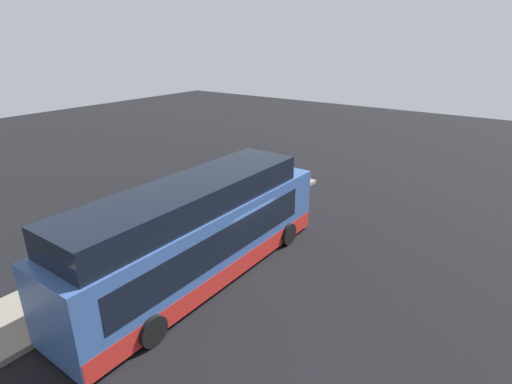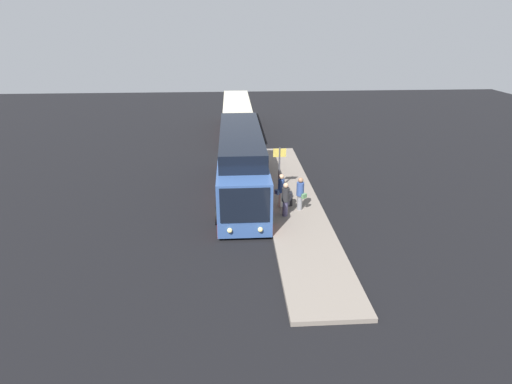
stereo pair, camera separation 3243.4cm
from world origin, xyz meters
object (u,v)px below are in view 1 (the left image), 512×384
(passenger_with_bags, at_px, (195,204))
(suitcase, at_px, (194,223))
(passenger_waiting, at_px, (204,211))
(passenger_boarding, at_px, (220,203))
(sign_post, at_px, (155,217))
(bus_lead, at_px, (199,236))

(passenger_with_bags, xyz_separation_m, suitcase, (-0.61, -0.46, -0.60))
(passenger_waiting, bearing_deg, passenger_boarding, 156.71)
(passenger_boarding, distance_m, passenger_waiting, 1.14)
(passenger_boarding, bearing_deg, sign_post, 86.70)
(bus_lead, xyz_separation_m, passenger_waiting, (2.46, 2.06, -0.44))
(passenger_with_bags, distance_m, sign_post, 3.15)
(passenger_with_bags, relative_size, suitcase, 1.83)
(passenger_boarding, distance_m, passenger_with_bags, 1.11)
(passenger_waiting, xyz_separation_m, sign_post, (-2.52, 0.19, 0.62))
(passenger_waiting, xyz_separation_m, passenger_with_bags, (0.46, 0.97, -0.05))
(passenger_boarding, relative_size, suitcase, 1.83)
(bus_lead, relative_size, suitcase, 11.59)
(sign_post, bearing_deg, passenger_boarding, -1.57)
(bus_lead, relative_size, passenger_waiting, 6.21)
(passenger_boarding, distance_m, suitcase, 1.48)
(bus_lead, xyz_separation_m, suitcase, (2.32, 2.57, -1.09))
(bus_lead, relative_size, passenger_with_bags, 6.35)
(suitcase, xyz_separation_m, sign_post, (-2.37, -0.32, 1.27))
(passenger_with_bags, relative_size, sign_post, 0.71)
(passenger_with_bags, bearing_deg, passenger_waiting, -62.86)
(passenger_waiting, relative_size, suitcase, 1.87)
(bus_lead, bearing_deg, sign_post, 91.41)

